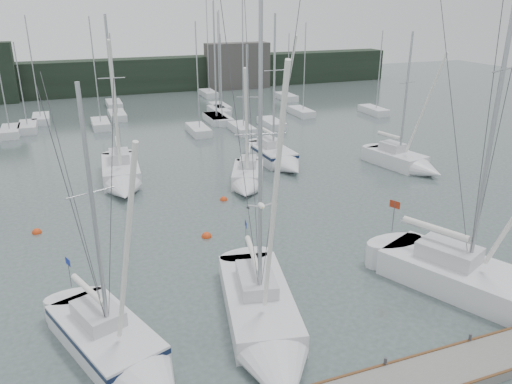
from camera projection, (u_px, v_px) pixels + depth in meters
ground at (291, 324)px, 21.67m from camera, size 160.00×160.00×0.00m
far_treeline at (120, 76)px, 74.87m from camera, size 90.00×4.00×5.00m
far_building_right at (237, 66)px, 78.73m from camera, size 10.00×3.00×7.00m
mast_forest at (148, 117)px, 57.80m from camera, size 55.55×26.50×14.85m
sailboat_near_left at (124, 356)px, 18.94m from camera, size 5.34×8.55×11.57m
sailboat_near_center at (267, 332)px, 20.35m from camera, size 4.76×10.50×14.22m
sailboat_near_right at (501, 292)px, 22.89m from camera, size 7.08×10.36×17.75m
sailboat_mid_b at (122, 178)px, 37.67m from camera, size 3.30×9.01×13.13m
sailboat_mid_c at (247, 180)px, 37.41m from camera, size 4.60×6.92×10.97m
sailboat_mid_d at (278, 158)px, 42.43m from camera, size 2.91×7.97×13.06m
sailboat_mid_e at (408, 163)px, 41.23m from camera, size 3.96×7.46×11.72m
buoy_a at (207, 237)px, 29.64m from camera, size 0.60×0.60×0.60m
buoy_b at (224, 200)px, 35.12m from camera, size 0.52×0.52×0.52m
buoy_c at (37, 233)px, 30.15m from camera, size 0.57×0.57×0.57m
seagull at (261, 206)px, 19.05m from camera, size 1.08×0.49×0.21m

